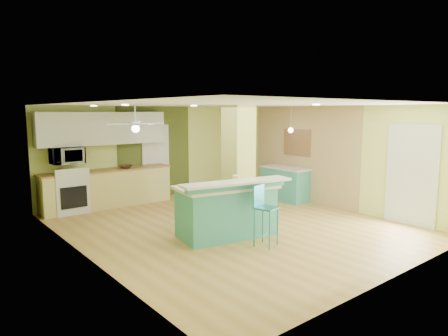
{
  "coord_description": "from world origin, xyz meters",
  "views": [
    {
      "loc": [
        -5.17,
        -6.21,
        2.36
      ],
      "look_at": [
        0.15,
        0.4,
        1.16
      ],
      "focal_mm": 32.0,
      "sensor_mm": 36.0,
      "label": 1
    }
  ],
  "objects_px": {
    "side_counter": "(284,184)",
    "canister": "(236,180)",
    "fruit_bowl": "(126,167)",
    "bar_stool": "(263,206)",
    "peninsula": "(227,209)"
  },
  "relations": [
    {
      "from": "peninsula",
      "to": "side_counter",
      "type": "distance_m",
      "value": 3.54
    },
    {
      "from": "canister",
      "to": "side_counter",
      "type": "bearing_deg",
      "value": 26.72
    },
    {
      "from": "side_counter",
      "to": "canister",
      "type": "bearing_deg",
      "value": -153.28
    },
    {
      "from": "side_counter",
      "to": "fruit_bowl",
      "type": "distance_m",
      "value": 4.18
    },
    {
      "from": "side_counter",
      "to": "fruit_bowl",
      "type": "height_order",
      "value": "fruit_bowl"
    },
    {
      "from": "bar_stool",
      "to": "canister",
      "type": "height_order",
      "value": "canister"
    },
    {
      "from": "side_counter",
      "to": "canister",
      "type": "distance_m",
      "value": 3.42
    },
    {
      "from": "peninsula",
      "to": "bar_stool",
      "type": "bearing_deg",
      "value": -67.8
    },
    {
      "from": "fruit_bowl",
      "to": "peninsula",
      "type": "bearing_deg",
      "value": -84.63
    },
    {
      "from": "bar_stool",
      "to": "side_counter",
      "type": "distance_m",
      "value": 3.82
    },
    {
      "from": "bar_stool",
      "to": "fruit_bowl",
      "type": "bearing_deg",
      "value": 80.31
    },
    {
      "from": "peninsula",
      "to": "bar_stool",
      "type": "xyz_separation_m",
      "value": [
        0.17,
        -0.8,
        0.2
      ]
    },
    {
      "from": "canister",
      "to": "peninsula",
      "type": "bearing_deg",
      "value": 171.18
    },
    {
      "from": "bar_stool",
      "to": "peninsula",
      "type": "bearing_deg",
      "value": 85.48
    },
    {
      "from": "bar_stool",
      "to": "side_counter",
      "type": "height_order",
      "value": "bar_stool"
    }
  ]
}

